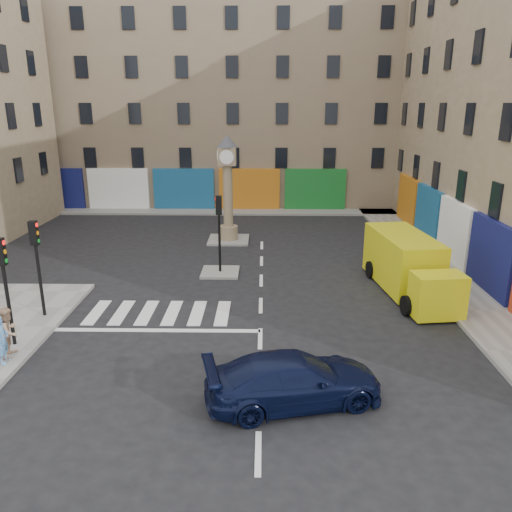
{
  "coord_description": "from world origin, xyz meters",
  "views": [
    {
      "loc": [
        0.11,
        -14.91,
        7.95
      ],
      "look_at": [
        -0.2,
        4.41,
        2.0
      ],
      "focal_mm": 35.0,
      "sensor_mm": 36.0,
      "label": 1
    }
  ],
  "objects_px": {
    "navy_sedan": "(294,380)",
    "pedestrian_tan": "(9,332)",
    "traffic_light_island": "(219,221)",
    "pedestrian_blue": "(2,339)",
    "clock_pillar": "(228,182)",
    "yellow_van": "(408,265)",
    "traffic_light_left_near": "(4,275)",
    "traffic_light_left_far": "(36,253)"
  },
  "relations": [
    {
      "from": "navy_sedan",
      "to": "yellow_van",
      "type": "distance_m",
      "value": 10.21
    },
    {
      "from": "traffic_light_island",
      "to": "pedestrian_blue",
      "type": "bearing_deg",
      "value": -123.59
    },
    {
      "from": "yellow_van",
      "to": "pedestrian_tan",
      "type": "bearing_deg",
      "value": -162.83
    },
    {
      "from": "yellow_van",
      "to": "pedestrian_blue",
      "type": "height_order",
      "value": "yellow_van"
    },
    {
      "from": "traffic_light_island",
      "to": "yellow_van",
      "type": "bearing_deg",
      "value": -14.92
    },
    {
      "from": "clock_pillar",
      "to": "navy_sedan",
      "type": "bearing_deg",
      "value": -80.07
    },
    {
      "from": "traffic_light_island",
      "to": "clock_pillar",
      "type": "height_order",
      "value": "clock_pillar"
    },
    {
      "from": "clock_pillar",
      "to": "navy_sedan",
      "type": "distance_m",
      "value": 17.36
    },
    {
      "from": "navy_sedan",
      "to": "pedestrian_tan",
      "type": "relative_size",
      "value": 2.97
    },
    {
      "from": "traffic_light_left_far",
      "to": "pedestrian_tan",
      "type": "bearing_deg",
      "value": -84.59
    },
    {
      "from": "traffic_light_island",
      "to": "traffic_light_left_far",
      "type": "bearing_deg",
      "value": -139.4
    },
    {
      "from": "traffic_light_left_near",
      "to": "pedestrian_blue",
      "type": "distance_m",
      "value": 2.11
    },
    {
      "from": "traffic_light_island",
      "to": "pedestrian_tan",
      "type": "relative_size",
      "value": 2.25
    },
    {
      "from": "yellow_van",
      "to": "traffic_light_island",
      "type": "bearing_deg",
      "value": 158.46
    },
    {
      "from": "pedestrian_blue",
      "to": "pedestrian_tan",
      "type": "bearing_deg",
      "value": -8.07
    },
    {
      "from": "pedestrian_blue",
      "to": "traffic_light_left_near",
      "type": "bearing_deg",
      "value": 5.59
    },
    {
      "from": "clock_pillar",
      "to": "navy_sedan",
      "type": "relative_size",
      "value": 1.25
    },
    {
      "from": "traffic_light_left_near",
      "to": "clock_pillar",
      "type": "xyz_separation_m",
      "value": [
        6.3,
        13.8,
        0.93
      ]
    },
    {
      "from": "navy_sedan",
      "to": "pedestrian_tan",
      "type": "xyz_separation_m",
      "value": [
        -8.95,
        2.3,
        0.26
      ]
    },
    {
      "from": "yellow_van",
      "to": "clock_pillar",
      "type": "bearing_deg",
      "value": 128.9
    },
    {
      "from": "traffic_light_left_far",
      "to": "clock_pillar",
      "type": "distance_m",
      "value": 13.05
    },
    {
      "from": "navy_sedan",
      "to": "pedestrian_blue",
      "type": "height_order",
      "value": "pedestrian_blue"
    },
    {
      "from": "traffic_light_island",
      "to": "yellow_van",
      "type": "distance_m",
      "value": 8.78
    },
    {
      "from": "clock_pillar",
      "to": "yellow_van",
      "type": "relative_size",
      "value": 0.9
    },
    {
      "from": "traffic_light_left_near",
      "to": "traffic_light_left_far",
      "type": "distance_m",
      "value": 2.4
    },
    {
      "from": "traffic_light_left_far",
      "to": "pedestrian_tan",
      "type": "relative_size",
      "value": 2.25
    },
    {
      "from": "traffic_light_island",
      "to": "yellow_van",
      "type": "relative_size",
      "value": 0.54
    },
    {
      "from": "clock_pillar",
      "to": "pedestrian_blue",
      "type": "distance_m",
      "value": 16.39
    },
    {
      "from": "traffic_light_left_far",
      "to": "navy_sedan",
      "type": "xyz_separation_m",
      "value": [
        9.25,
        -5.47,
        -1.91
      ]
    },
    {
      "from": "traffic_light_left_far",
      "to": "yellow_van",
      "type": "height_order",
      "value": "traffic_light_left_far"
    },
    {
      "from": "navy_sedan",
      "to": "yellow_van",
      "type": "relative_size",
      "value": 0.72
    },
    {
      "from": "traffic_light_left_near",
      "to": "pedestrian_tan",
      "type": "height_order",
      "value": "traffic_light_left_near"
    },
    {
      "from": "traffic_light_left_near",
      "to": "traffic_light_island",
      "type": "xyz_separation_m",
      "value": [
        6.3,
        7.8,
        -0.03
      ]
    },
    {
      "from": "traffic_light_island",
      "to": "navy_sedan",
      "type": "distance_m",
      "value": 11.42
    },
    {
      "from": "yellow_van",
      "to": "pedestrian_tan",
      "type": "distance_m",
      "value": 15.72
    },
    {
      "from": "clock_pillar",
      "to": "pedestrian_blue",
      "type": "height_order",
      "value": "clock_pillar"
    },
    {
      "from": "traffic_light_left_near",
      "to": "yellow_van",
      "type": "relative_size",
      "value": 0.54
    },
    {
      "from": "traffic_light_left_near",
      "to": "pedestrian_tan",
      "type": "bearing_deg",
      "value": -68.73
    },
    {
      "from": "traffic_light_island",
      "to": "clock_pillar",
      "type": "distance_m",
      "value": 6.07
    },
    {
      "from": "traffic_light_island",
      "to": "pedestrian_blue",
      "type": "xyz_separation_m",
      "value": [
        -6.0,
        -9.03,
        -1.65
      ]
    },
    {
      "from": "yellow_van",
      "to": "traffic_light_left_near",
      "type": "bearing_deg",
      "value": -165.84
    },
    {
      "from": "traffic_light_left_near",
      "to": "pedestrian_blue",
      "type": "bearing_deg",
      "value": -76.34
    }
  ]
}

